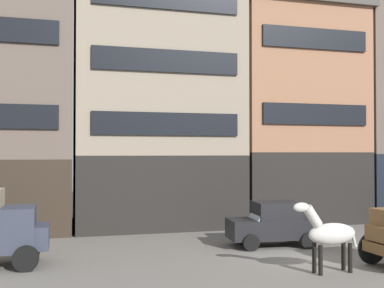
# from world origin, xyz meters

# --- Properties ---
(ground_plane) EXTENTS (120.00, 120.00, 0.00)m
(ground_plane) POSITION_xyz_m (0.00, 0.00, 0.00)
(ground_plane) COLOR slate
(building_center_left) EXTENTS (9.06, 7.15, 16.46)m
(building_center_left) POSITION_xyz_m (-3.98, 10.26, 8.27)
(building_center_left) COLOR black
(building_center_left) RESTS_ON ground_plane
(building_center_right) EXTENTS (7.67, 7.15, 12.42)m
(building_center_right) POSITION_xyz_m (4.03, 10.27, 6.25)
(building_center_right) COLOR black
(building_center_right) RESTS_ON ground_plane
(draft_horse) EXTENTS (2.35, 0.67, 2.30)m
(draft_horse) POSITION_xyz_m (-0.47, -1.74, 1.27)
(draft_horse) COLOR beige
(draft_horse) RESTS_ON ground_plane
(sedan_dark) EXTENTS (3.82, 2.11, 1.83)m
(sedan_dark) POSITION_xyz_m (-0.32, 2.78, 0.91)
(sedan_dark) COLOR black
(sedan_dark) RESTS_ON ground_plane
(fire_hydrant_curbside) EXTENTS (0.24, 0.24, 0.83)m
(fire_hydrant_curbside) POSITION_xyz_m (3.35, 5.98, 0.43)
(fire_hydrant_curbside) COLOR maroon
(fire_hydrant_curbside) RESTS_ON ground_plane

